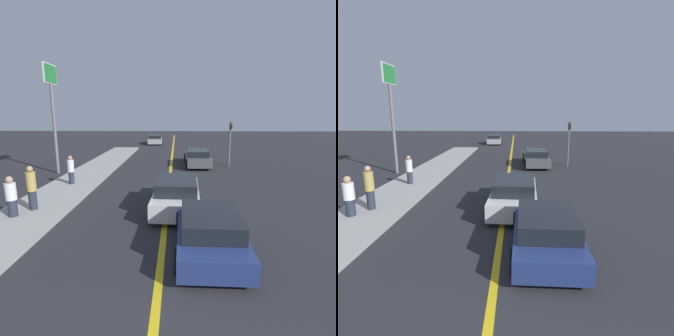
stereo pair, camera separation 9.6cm
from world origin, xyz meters
TOP-DOWN VIEW (x-y plane):
  - road_center_line at (0.00, 18.00)m, footprint 0.20×60.00m
  - sidewalk_left at (-5.38, 14.18)m, footprint 2.80×28.36m
  - car_near_right_lane at (1.39, 5.38)m, footprint 2.05×4.12m
  - car_ahead_center at (0.43, 8.80)m, footprint 2.11×4.37m
  - car_far_distant at (2.03, 18.44)m, footprint 1.97×4.72m
  - car_parked_left_lot at (-2.44, 33.09)m, footprint 2.11×3.97m
  - pedestrian_near_curb at (-5.79, 7.38)m, footprint 0.40×0.40m
  - pedestrian_mid_group at (-5.41, 8.13)m, footprint 0.37×0.37m
  - pedestrian_far_standing at (-5.42, 12.14)m, footprint 0.35×0.35m
  - traffic_light at (4.46, 18.14)m, footprint 0.18×0.40m
  - roadside_sign at (-7.63, 15.33)m, footprint 0.20×1.69m

SIDE VIEW (x-z plane):
  - road_center_line at x=0.00m, z-range 0.00..0.01m
  - sidewalk_left at x=-5.38m, z-range 0.00..0.14m
  - car_parked_left_lot at x=-2.44m, z-range -0.02..1.20m
  - car_near_right_lane at x=1.39m, z-range -0.01..1.20m
  - car_far_distant at x=2.03m, z-range 0.00..1.24m
  - car_ahead_center at x=0.43m, z-range -0.02..1.31m
  - pedestrian_near_curb at x=-5.79m, z-range 0.13..1.69m
  - pedestrian_far_standing at x=-5.42m, z-range 0.14..1.71m
  - pedestrian_mid_group at x=-5.41m, z-range 0.14..1.94m
  - traffic_light at x=4.46m, z-range 0.43..3.81m
  - roadside_sign at x=-7.63m, z-range 1.58..8.63m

